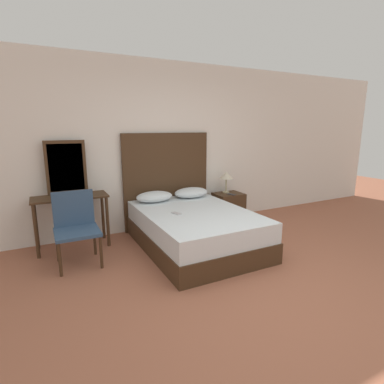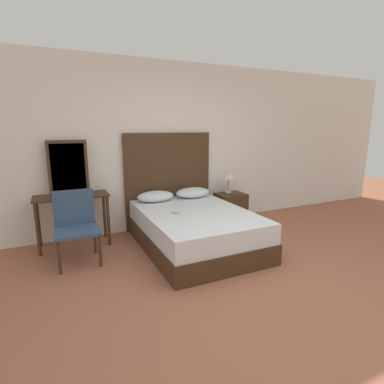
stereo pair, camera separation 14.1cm
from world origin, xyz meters
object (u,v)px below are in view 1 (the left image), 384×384
at_px(nightstand, 228,208).
at_px(vanity_desk, 71,206).
at_px(phone_on_nightstand, 231,194).
at_px(table_lamp, 226,176).
at_px(phone_on_bed, 176,213).
at_px(chair, 76,224).
at_px(bed, 195,229).

distance_m(nightstand, vanity_desk, 2.60).
bearing_deg(phone_on_nightstand, table_lamp, 88.26).
bearing_deg(table_lamp, phone_on_bed, -148.81).
height_order(nightstand, phone_on_nightstand, phone_on_nightstand).
distance_m(phone_on_nightstand, chair, 2.60).
relative_size(table_lamp, phone_on_nightstand, 2.27).
bearing_deg(nightstand, chair, -169.68).
bearing_deg(vanity_desk, bed, -26.33).
bearing_deg(bed, phone_on_bed, -178.38).
height_order(table_lamp, vanity_desk, table_lamp).
bearing_deg(bed, phone_on_nightstand, 30.85).
height_order(bed, phone_on_nightstand, phone_on_nightstand).
bearing_deg(phone_on_bed, nightstand, 28.48).
bearing_deg(bed, nightstand, 34.48).
height_order(phone_on_bed, phone_on_nightstand, phone_on_nightstand).
bearing_deg(phone_on_nightstand, bed, -149.15).
bearing_deg(vanity_desk, phone_on_nightstand, -3.31).
distance_m(nightstand, chair, 2.63).
bearing_deg(vanity_desk, phone_on_bed, -31.68).
height_order(phone_on_bed, vanity_desk, vanity_desk).
xyz_separation_m(nightstand, table_lamp, (-0.01, 0.08, 0.56)).
bearing_deg(chair, phone_on_bed, -11.42).
bearing_deg(phone_on_bed, vanity_desk, 148.32).
xyz_separation_m(phone_on_bed, table_lamp, (1.33, 0.80, 0.30)).
bearing_deg(nightstand, phone_on_nightstand, -96.70).
xyz_separation_m(bed, phone_on_bed, (-0.29, -0.01, 0.27)).
xyz_separation_m(bed, phone_on_nightstand, (1.03, 0.61, 0.27)).
bearing_deg(nightstand, phone_on_bed, -151.52).
relative_size(bed, phone_on_nightstand, 12.04).
distance_m(bed, phone_on_bed, 0.40).
xyz_separation_m(phone_on_bed, phone_on_nightstand, (1.32, 0.62, 0.00)).
height_order(table_lamp, phone_on_nightstand, table_lamp).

